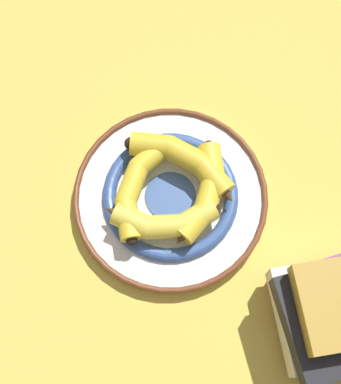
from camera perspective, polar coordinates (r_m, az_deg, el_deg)
ground_plane at (r=0.86m, az=-0.45°, el=0.31°), size 2.80×2.80×0.00m
decorative_bowl at (r=0.84m, az=0.00°, el=-0.51°), size 0.31×0.31×0.03m
banana_a at (r=0.82m, az=1.54°, el=3.37°), size 0.18×0.11×0.04m
banana_b at (r=0.81m, az=-3.47°, el=0.84°), size 0.09×0.19×0.03m
banana_c at (r=0.79m, az=-0.86°, el=-3.20°), size 0.18×0.07×0.04m
banana_d at (r=0.81m, az=3.66°, el=-0.34°), size 0.08×0.18×0.04m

